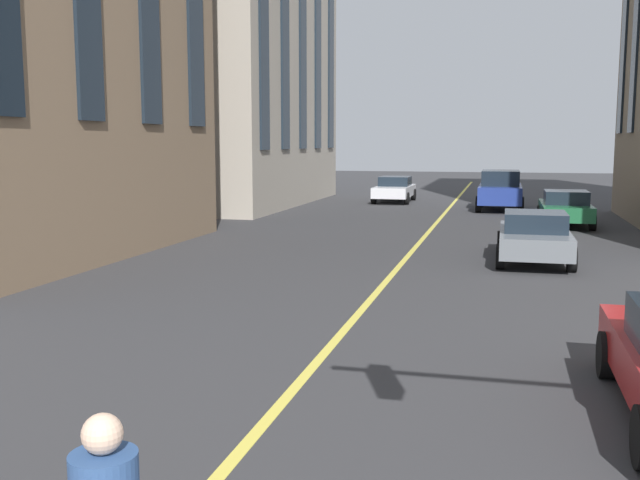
% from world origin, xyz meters
% --- Properties ---
extents(lane_centre_line, '(80.00, 0.16, 0.01)m').
position_xyz_m(lane_centre_line, '(20.00, 0.00, 0.00)').
color(lane_centre_line, '#D8C64C').
rests_on(lane_centre_line, ground_plane).
extents(car_green_near, '(4.40, 1.95, 1.37)m').
position_xyz_m(car_green_near, '(29.18, -4.90, 0.70)').
color(car_green_near, '#1E6038').
rests_on(car_green_near, ground_plane).
extents(car_white_trailing, '(4.40, 1.95, 1.37)m').
position_xyz_m(car_white_trailing, '(38.71, 3.15, 0.70)').
color(car_white_trailing, silver).
rests_on(car_white_trailing, ground_plane).
extents(car_grey_parked_b, '(4.40, 1.95, 1.37)m').
position_xyz_m(car_grey_parked_b, '(19.99, -3.42, 0.70)').
color(car_grey_parked_b, slate).
rests_on(car_grey_parked_b, ground_plane).
extents(car_blue_far, '(4.70, 2.14, 1.88)m').
position_xyz_m(car_blue_far, '(35.36, -2.41, 0.97)').
color(car_blue_far, navy).
rests_on(car_blue_far, ground_plane).
extents(building_left_near, '(15.25, 12.62, 20.58)m').
position_xyz_m(building_left_near, '(35.78, 13.75, 10.29)').
color(building_left_near, '#A89E8E').
rests_on(building_left_near, ground_plane).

